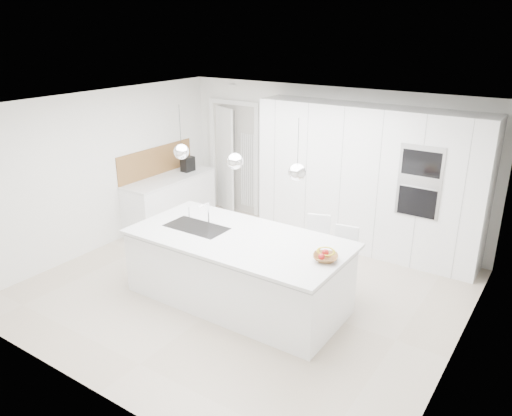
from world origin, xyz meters
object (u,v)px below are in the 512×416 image
Objects in this scene: espresso_machine at (188,164)px; bar_stool_left at (313,252)px; island_base at (237,271)px; fruit_bowl at (325,258)px; bar_stool_right at (341,264)px.

espresso_machine is 0.26× the size of bar_stool_left.
fruit_bowl is (1.22, 0.05, 0.51)m from island_base.
fruit_bowl is 1.16m from bar_stool_left.
espresso_machine reaches higher than bar_stool_left.
bar_stool_left is (3.15, -1.05, -0.53)m from espresso_machine.
espresso_machine reaches higher than fruit_bowl.
bar_stool_left is (-0.60, 0.89, -0.43)m from fruit_bowl.
fruit_bowl is 0.29× the size of bar_stool_left.
fruit_bowl is at bearing 2.41° from island_base.
fruit_bowl is at bearing -88.89° from bar_stool_right.
espresso_machine is (-3.75, 1.93, 0.10)m from fruit_bowl.
bar_stool_right is at bearing 37.86° from island_base.
bar_stool_right is at bearing -16.57° from espresso_machine.
bar_stool_right is (1.08, 0.84, 0.06)m from island_base.
bar_stool_left is at bearing 56.55° from island_base.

